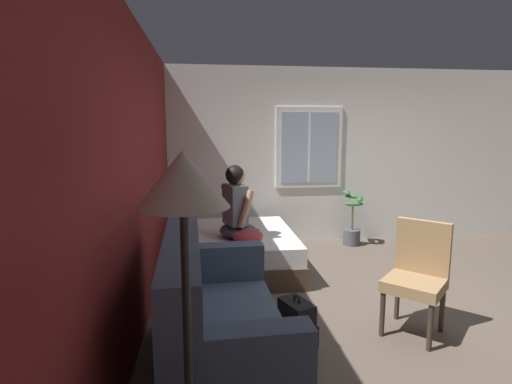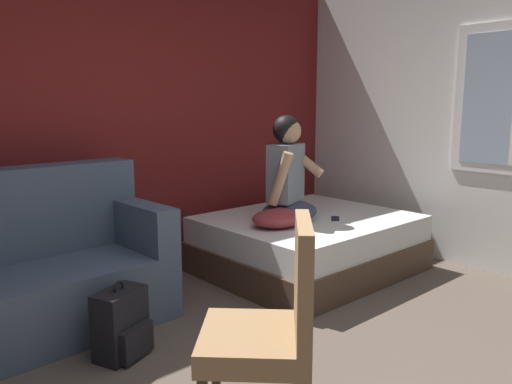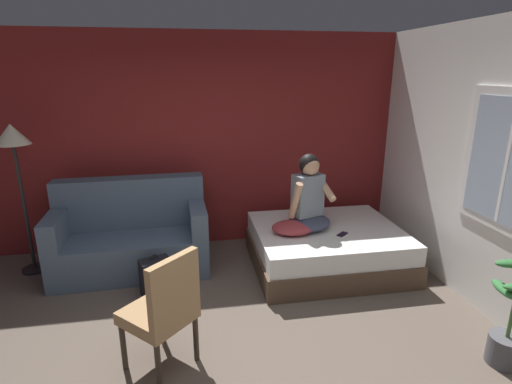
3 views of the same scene
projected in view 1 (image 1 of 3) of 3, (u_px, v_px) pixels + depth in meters
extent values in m
plane|color=brown|center=(409.00, 308.00, 3.99)|extent=(40.00, 40.00, 0.00)
cube|color=maroon|center=(131.00, 179.00, 3.45)|extent=(10.03, 0.16, 2.70)
cube|color=silver|center=(332.00, 156.00, 6.32)|extent=(0.16, 6.51, 2.70)
cube|color=white|center=(309.00, 148.00, 6.16)|extent=(0.02, 1.04, 1.24)
cube|color=#9EB2C6|center=(309.00, 148.00, 6.14)|extent=(0.01, 0.88, 1.08)
cube|color=white|center=(309.00, 148.00, 6.14)|extent=(0.01, 0.04, 1.08)
cube|color=#4C3828|center=(237.00, 258.00, 5.12)|extent=(1.72, 1.45, 0.26)
cube|color=white|center=(237.00, 240.00, 5.08)|extent=(1.66, 1.41, 0.22)
cube|color=#47566B|center=(226.00, 347.00, 2.87)|extent=(1.73, 0.86, 0.44)
cube|color=#47566B|center=(182.00, 281.00, 2.74)|extent=(1.71, 0.30, 0.60)
cube|color=#47566B|center=(238.00, 358.00, 2.07)|extent=(0.21, 0.81, 0.32)
cube|color=#47566B|center=(218.00, 262.00, 3.56)|extent=(0.21, 0.81, 0.32)
cylinder|color=#382D23|center=(382.00, 314.00, 3.44)|extent=(0.04, 0.04, 0.40)
cylinder|color=#382D23|center=(430.00, 327.00, 3.20)|extent=(0.04, 0.04, 0.40)
cylinder|color=#382D23|center=(397.00, 299.00, 3.74)|extent=(0.04, 0.04, 0.40)
cylinder|color=#382D23|center=(442.00, 310.00, 3.51)|extent=(0.04, 0.04, 0.40)
cube|color=#9E7A51|center=(414.00, 285.00, 3.43)|extent=(0.65, 0.65, 0.10)
cube|color=#9E7A51|center=(423.00, 247.00, 3.54)|extent=(0.37, 0.37, 0.48)
ellipsoid|color=#383D51|center=(238.00, 230.00, 4.83)|extent=(0.64, 0.59, 0.16)
cube|color=slate|center=(235.00, 205.00, 4.76)|extent=(0.38, 0.30, 0.48)
cylinder|color=tan|center=(246.00, 209.00, 4.61)|extent=(0.15, 0.23, 0.44)
cylinder|color=tan|center=(235.00, 194.00, 4.93)|extent=(0.20, 0.38, 0.29)
sphere|color=tan|center=(236.00, 176.00, 4.71)|extent=(0.21, 0.21, 0.21)
ellipsoid|color=black|center=(235.00, 175.00, 4.70)|extent=(0.29, 0.28, 0.23)
cube|color=black|center=(296.00, 325.00, 3.24)|extent=(0.35, 0.28, 0.40)
cube|color=black|center=(308.00, 332.00, 3.31)|extent=(0.24, 0.14, 0.18)
torus|color=black|center=(297.00, 300.00, 3.21)|extent=(0.09, 0.05, 0.09)
ellipsoid|color=#993338|center=(248.00, 235.00, 4.63)|extent=(0.50, 0.38, 0.14)
cube|color=black|center=(253.00, 229.00, 5.18)|extent=(0.15, 0.14, 0.01)
cylinder|color=black|center=(189.00, 379.00, 1.65)|extent=(0.04, 0.04, 1.45)
cone|color=beige|center=(183.00, 179.00, 1.52)|extent=(0.36, 0.36, 0.22)
cylinder|color=#4C4C51|center=(352.00, 237.00, 6.16)|extent=(0.26, 0.26, 0.24)
cylinder|color=#426033|center=(352.00, 218.00, 6.11)|extent=(0.03, 0.03, 0.36)
ellipsoid|color=#2D6B33|center=(354.00, 204.00, 5.98)|extent=(0.15, 0.29, 0.06)
ellipsoid|color=#2D6B33|center=(354.00, 197.00, 6.16)|extent=(0.22, 0.29, 0.06)
ellipsoid|color=#2D6B33|center=(346.00, 192.00, 6.06)|extent=(0.29, 0.15, 0.06)
ellipsoid|color=#2D6B33|center=(360.00, 199.00, 6.04)|extent=(0.30, 0.21, 0.06)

